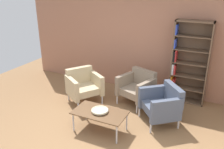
{
  "coord_description": "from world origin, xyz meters",
  "views": [
    {
      "loc": [
        1.88,
        -3.07,
        2.66
      ],
      "look_at": [
        0.01,
        0.84,
        0.95
      ],
      "focal_mm": 37.86,
      "sensor_mm": 36.0,
      "label": 1
    }
  ],
  "objects_px": {
    "bookshelf_tall": "(188,64)",
    "armchair_spare_guest": "(137,87)",
    "armchair_corner_red": "(162,104)",
    "decorative_bowl": "(100,110)",
    "armchair_near_window": "(83,85)",
    "coffee_table_low": "(100,113)"
  },
  "relations": [
    {
      "from": "armchair_corner_red",
      "to": "armchair_near_window",
      "type": "height_order",
      "value": "same"
    },
    {
      "from": "coffee_table_low",
      "to": "armchair_corner_red",
      "type": "height_order",
      "value": "armchair_corner_red"
    },
    {
      "from": "decorative_bowl",
      "to": "armchair_corner_red",
      "type": "relative_size",
      "value": 0.34
    },
    {
      "from": "coffee_table_low",
      "to": "decorative_bowl",
      "type": "bearing_deg",
      "value": 90.0
    },
    {
      "from": "decorative_bowl",
      "to": "armchair_corner_red",
      "type": "height_order",
      "value": "armchair_corner_red"
    },
    {
      "from": "decorative_bowl",
      "to": "armchair_corner_red",
      "type": "xyz_separation_m",
      "value": [
        0.97,
        0.79,
        -0.02
      ]
    },
    {
      "from": "decorative_bowl",
      "to": "armchair_spare_guest",
      "type": "relative_size",
      "value": 0.36
    },
    {
      "from": "bookshelf_tall",
      "to": "armchair_corner_red",
      "type": "distance_m",
      "value": 1.31
    },
    {
      "from": "bookshelf_tall",
      "to": "armchair_near_window",
      "type": "bearing_deg",
      "value": -153.17
    },
    {
      "from": "armchair_spare_guest",
      "to": "armchair_near_window",
      "type": "relative_size",
      "value": 0.94
    },
    {
      "from": "coffee_table_low",
      "to": "armchair_corner_red",
      "type": "bearing_deg",
      "value": 39.2
    },
    {
      "from": "armchair_corner_red",
      "to": "bookshelf_tall",
      "type": "bearing_deg",
      "value": 128.08
    },
    {
      "from": "bookshelf_tall",
      "to": "armchair_spare_guest",
      "type": "distance_m",
      "value": 1.26
    },
    {
      "from": "bookshelf_tall",
      "to": "coffee_table_low",
      "type": "relative_size",
      "value": 1.9
    },
    {
      "from": "coffee_table_low",
      "to": "armchair_corner_red",
      "type": "distance_m",
      "value": 1.26
    },
    {
      "from": "armchair_spare_guest",
      "to": "decorative_bowl",
      "type": "bearing_deg",
      "value": -80.8
    },
    {
      "from": "bookshelf_tall",
      "to": "coffee_table_low",
      "type": "bearing_deg",
      "value": -121.81
    },
    {
      "from": "bookshelf_tall",
      "to": "armchair_spare_guest",
      "type": "xyz_separation_m",
      "value": [
        -0.96,
        -0.64,
        -0.5
      ]
    },
    {
      "from": "coffee_table_low",
      "to": "decorative_bowl",
      "type": "xyz_separation_m",
      "value": [
        0.0,
        0.0,
        0.07
      ]
    },
    {
      "from": "coffee_table_low",
      "to": "armchair_spare_guest",
      "type": "distance_m",
      "value": 1.36
    },
    {
      "from": "armchair_corner_red",
      "to": "armchair_spare_guest",
      "type": "bearing_deg",
      "value": -167.12
    },
    {
      "from": "bookshelf_tall",
      "to": "armchair_near_window",
      "type": "height_order",
      "value": "bookshelf_tall"
    }
  ]
}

